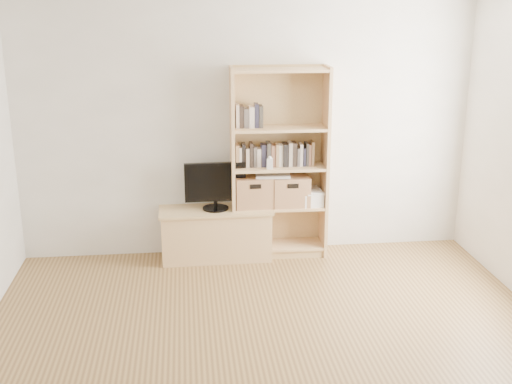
{
  "coord_description": "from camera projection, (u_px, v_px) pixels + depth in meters",
  "views": [
    {
      "loc": [
        -0.61,
        -3.71,
        2.52
      ],
      "look_at": [
        0.02,
        1.9,
        0.8
      ],
      "focal_mm": 45.0,
      "sensor_mm": 36.0,
      "label": 1
    }
  ],
  "objects": [
    {
      "name": "bookshelf",
      "position": [
        279.0,
        164.0,
        6.3
      ],
      "size": [
        0.96,
        0.35,
        1.9
      ],
      "primitive_type": "cube",
      "rotation": [
        0.0,
        0.0,
        -0.02
      ],
      "color": "tan",
      "rests_on": "floor"
    },
    {
      "name": "back_wall",
      "position": [
        247.0,
        126.0,
        6.33
      ],
      "size": [
        4.5,
        0.02,
        2.6
      ],
      "primitive_type": "cube",
      "color": "beige",
      "rests_on": "floor"
    },
    {
      "name": "tv_stand",
      "position": [
        216.0,
        235.0,
        6.41
      ],
      "size": [
        1.08,
        0.42,
        0.49
      ],
      "primitive_type": "cube",
      "rotation": [
        0.0,
        0.0,
        0.01
      ],
      "color": "tan",
      "rests_on": "floor"
    },
    {
      "name": "books_row_mid",
      "position": [
        279.0,
        154.0,
        6.29
      ],
      "size": [
        0.87,
        0.19,
        0.23
      ],
      "primitive_type": "cube",
      "rotation": [
        0.0,
        0.0,
        0.03
      ],
      "color": "#8D6F4D",
      "rests_on": "bookshelf"
    },
    {
      "name": "basket_right",
      "position": [
        290.0,
        190.0,
        6.39
      ],
      "size": [
        0.36,
        0.3,
        0.3
      ],
      "primitive_type": "cube",
      "rotation": [
        0.0,
        0.0,
        -0.0
      ],
      "color": "#AB7A4D",
      "rests_on": "bookshelf"
    },
    {
      "name": "laptop",
      "position": [
        273.0,
        175.0,
        6.32
      ],
      "size": [
        0.36,
        0.27,
        0.03
      ],
      "primitive_type": "cube",
      "rotation": [
        0.0,
        0.0,
        -0.09
      ],
      "color": "silver",
      "rests_on": "basket_left"
    },
    {
      "name": "magazine_stack",
      "position": [
        311.0,
        198.0,
        6.43
      ],
      "size": [
        0.21,
        0.29,
        0.13
      ],
      "primitive_type": "cube",
      "rotation": [
        0.0,
        0.0,
        0.06
      ],
      "color": "beige",
      "rests_on": "bookshelf"
    },
    {
      "name": "basket_left",
      "position": [
        254.0,
        191.0,
        6.35
      ],
      "size": [
        0.37,
        0.31,
        0.3
      ],
      "primitive_type": "cube",
      "rotation": [
        0.0,
        0.0,
        0.02
      ],
      "color": "#AB7A4D",
      "rests_on": "bookshelf"
    },
    {
      "name": "baby_monitor",
      "position": [
        270.0,
        164.0,
        6.18
      ],
      "size": [
        0.06,
        0.05,
        0.11
      ],
      "primitive_type": "cube",
      "rotation": [
        0.0,
        0.0,
        -0.2
      ],
      "color": "white",
      "rests_on": "bookshelf"
    },
    {
      "name": "books_row_upper",
      "position": [
        258.0,
        117.0,
        6.17
      ],
      "size": [
        0.38,
        0.14,
        0.2
      ],
      "primitive_type": "cube",
      "rotation": [
        0.0,
        0.0,
        0.01
      ],
      "color": "#8D6F4D",
      "rests_on": "bookshelf"
    },
    {
      "name": "television",
      "position": [
        215.0,
        186.0,
        6.26
      ],
      "size": [
        0.6,
        0.06,
        0.47
      ],
      "primitive_type": "cube",
      "rotation": [
        0.0,
        0.0,
        0.03
      ],
      "color": "black",
      "rests_on": "tv_stand"
    }
  ]
}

